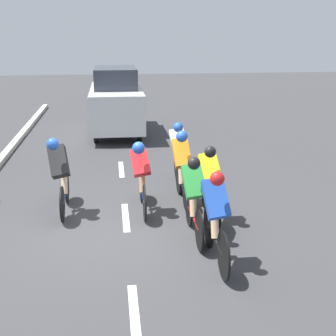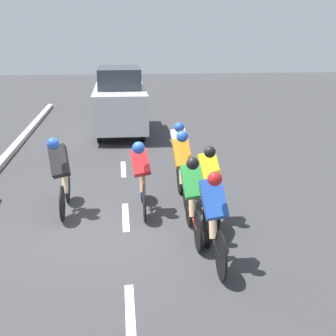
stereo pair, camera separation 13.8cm
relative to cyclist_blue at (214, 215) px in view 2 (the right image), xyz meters
The scene contains 12 objects.
ground_plane 2.28m from the cyclist_blue, 53.06° to the right, with size 60.00×60.00×0.00m, color #38383A.
lane_stripe_near 1.92m from the cyclist_blue, 42.87° to the left, with size 0.12×1.40×0.01m, color white.
lane_stripe_mid 2.51m from the cyclist_blue, 57.35° to the right, with size 0.12×1.40×0.01m, color white.
lane_stripe_far 5.42m from the cyclist_blue, 76.13° to the right, with size 0.12×1.40×0.01m, color white.
cyclist_blue is the anchor object (origin of this frame).
cyclist_white 3.61m from the cyclist_blue, 89.55° to the right, with size 0.41×1.70×1.55m.
cyclist_red 2.44m from the cyclist_blue, 66.83° to the right, with size 0.40×1.73×1.47m.
cyclist_orange 2.68m from the cyclist_blue, 87.64° to the right, with size 0.38×1.69×1.56m.
cyclist_black 3.43m from the cyclist_blue, 43.40° to the right, with size 0.43×1.68×1.56m.
cyclist_yellow 1.71m from the cyclist_blue, 99.03° to the right, with size 0.41×1.70×1.49m.
cyclist_green 0.95m from the cyclist_blue, 79.63° to the right, with size 0.39×1.71×1.51m.
support_car 9.73m from the cyclist_blue, 82.22° to the right, with size 1.70×4.22×2.21m.
Camera 2 is at (0.06, 8.04, 3.44)m, focal length 50.00 mm.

